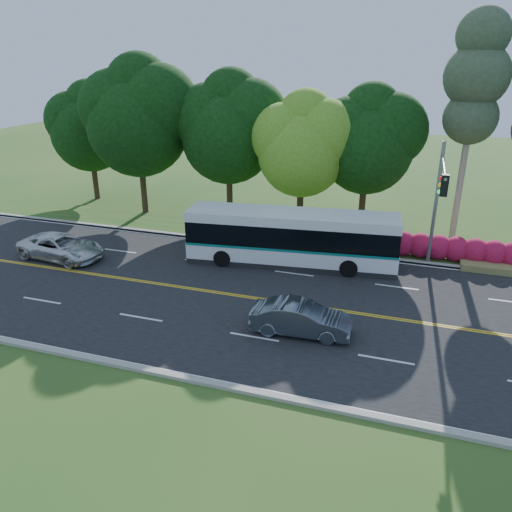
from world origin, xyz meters
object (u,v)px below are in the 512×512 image
(sedan, at_px, (301,318))
(suv, at_px, (61,247))
(transit_bus, at_px, (291,239))
(traffic_signal, at_px, (439,193))

(sedan, relative_size, suv, 0.84)
(transit_bus, height_order, suv, transit_bus)
(traffic_signal, xyz_separation_m, transit_bus, (-7.53, -0.59, -3.13))
(transit_bus, bearing_deg, suv, -171.94)
(transit_bus, distance_m, sedan, 7.78)
(transit_bus, relative_size, sedan, 2.78)
(traffic_signal, bearing_deg, suv, -169.01)
(transit_bus, height_order, sedan, transit_bus)
(traffic_signal, relative_size, sedan, 1.62)
(suv, bearing_deg, sedan, -99.43)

